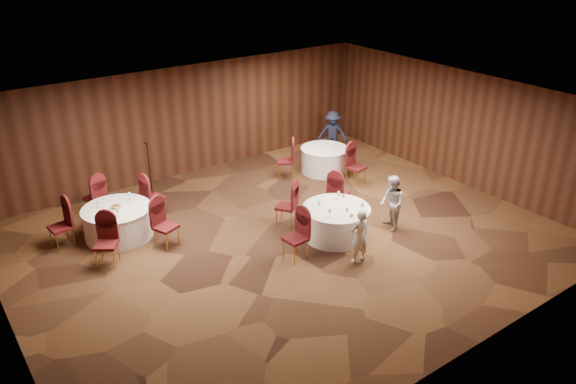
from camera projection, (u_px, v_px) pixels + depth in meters
ground at (286, 239)px, 13.27m from camera, size 12.00×12.00×0.00m
room_shell at (286, 162)px, 12.43m from camera, size 12.00×12.00×12.00m
table_main at (336, 222)px, 13.27m from camera, size 1.61×1.61×0.74m
table_left at (118, 222)px, 13.26m from camera, size 1.62×1.62×0.74m
table_right at (324, 160)px, 16.83m from camera, size 1.42×1.42×0.74m
chairs_main at (308, 211)px, 13.47m from camera, size 2.88×2.05×1.00m
chairs_left at (117, 217)px, 13.19m from camera, size 2.95×3.12×1.00m
chairs_right at (320, 164)px, 16.18m from camera, size 2.03×2.24×1.00m
tabletop_main at (343, 205)px, 13.05m from camera, size 1.10×1.06×0.22m
tabletop_left at (116, 205)px, 13.07m from camera, size 0.80×0.76×0.22m
tabletop_right at (336, 145)px, 16.48m from camera, size 0.08×0.08×0.22m
mic_stand at (151, 184)px, 14.95m from camera, size 0.24×0.24×1.65m
woman_a at (359, 236)px, 12.13m from camera, size 0.48×0.33×1.26m
woman_b at (392, 203)px, 13.43m from camera, size 0.75×0.83×1.38m
man_c at (332, 133)px, 17.91m from camera, size 1.05×1.04×1.45m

